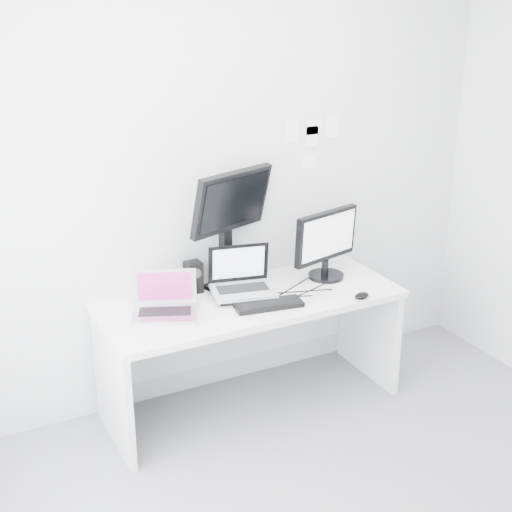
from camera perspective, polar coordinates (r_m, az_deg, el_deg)
name	(u,v)px	position (r m, az deg, el deg)	size (l,w,h in m)	color
back_wall	(225,183)	(4.34, -2.47, 5.83)	(3.60, 3.60, 0.00)	silver
desk	(252,353)	(4.41, -0.35, -7.71)	(1.80, 0.70, 0.73)	white
macbook	(164,294)	(4.00, -7.35, -3.05)	(0.36, 0.27, 0.27)	#B2B1B6
speaker	(193,277)	(4.31, -5.00, -1.66)	(0.10, 0.10, 0.19)	black
dell_laptop	(243,273)	(4.20, -1.04, -1.39)	(0.37, 0.29, 0.31)	#A7AAAD
rear_monitor	(229,228)	(4.28, -2.15, 2.28)	(0.56, 0.20, 0.76)	black
samsung_monitor	(327,244)	(4.48, 5.68, 0.98)	(0.50, 0.23, 0.45)	black
keyboard	(269,305)	(4.13, 1.02, -3.91)	(0.39, 0.14, 0.03)	black
mouse	(362,296)	(4.28, 8.43, -3.14)	(0.10, 0.07, 0.03)	black
wall_note_0	(291,132)	(4.47, 2.83, 9.83)	(0.10, 0.00, 0.14)	white
wall_note_1	(312,136)	(4.56, 4.48, 9.48)	(0.09, 0.00, 0.13)	white
wall_note_2	(332,127)	(4.63, 6.11, 10.22)	(0.10, 0.00, 0.14)	white
wall_note_3	(309,162)	(4.58, 4.21, 7.49)	(0.11, 0.00, 0.08)	white
wall_note_4	(314,127)	(4.55, 4.66, 10.20)	(0.12, 0.00, 0.09)	white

